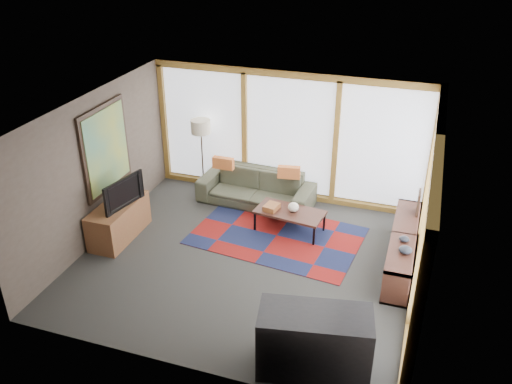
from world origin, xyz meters
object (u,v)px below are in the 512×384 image
(floor_lamp, at_px, (202,156))
(coffee_table, at_px, (290,221))
(sofa, at_px, (256,188))
(tv_console, at_px, (119,221))
(bookshelf, at_px, (403,248))
(television, at_px, (120,191))
(bar_counter, at_px, (314,342))

(floor_lamp, distance_m, coffee_table, 2.39)
(sofa, relative_size, tv_console, 1.73)
(floor_lamp, height_order, bookshelf, floor_lamp)
(television, bearing_deg, tv_console, 114.74)
(floor_lamp, height_order, bar_counter, floor_lamp)
(coffee_table, xyz_separation_m, television, (-2.73, -1.13, 0.71))
(bookshelf, distance_m, television, 4.86)
(floor_lamp, distance_m, bar_counter, 5.26)
(bookshelf, height_order, tv_console, tv_console)
(tv_console, bearing_deg, bookshelf, 8.71)
(television, bearing_deg, bookshelf, -68.66)
(sofa, height_order, bar_counter, bar_counter)
(bookshelf, height_order, bar_counter, bar_counter)
(television, bearing_deg, bar_counter, -104.56)
(floor_lamp, distance_m, television, 2.19)
(floor_lamp, bearing_deg, bar_counter, -51.36)
(bar_counter, bearing_deg, bookshelf, 61.75)
(television, xyz_separation_m, bar_counter, (3.90, -2.01, -0.48))
(bookshelf, relative_size, tv_console, 1.79)
(bookshelf, bearing_deg, floor_lamp, 161.72)
(floor_lamp, bearing_deg, television, -106.49)
(bookshelf, xyz_separation_m, tv_console, (-4.86, -0.74, 0.03))
(tv_console, distance_m, bar_counter, 4.46)
(sofa, xyz_separation_m, bar_counter, (2.08, -3.94, 0.11))
(coffee_table, xyz_separation_m, bar_counter, (1.17, -3.14, 0.24))
(floor_lamp, bearing_deg, sofa, -7.62)
(sofa, bearing_deg, coffee_table, -38.05)
(floor_lamp, relative_size, bookshelf, 0.67)
(tv_console, xyz_separation_m, television, (0.09, 0.02, 0.59))
(floor_lamp, relative_size, tv_console, 1.19)
(tv_console, bearing_deg, floor_lamp, 71.35)
(coffee_table, height_order, tv_console, tv_console)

